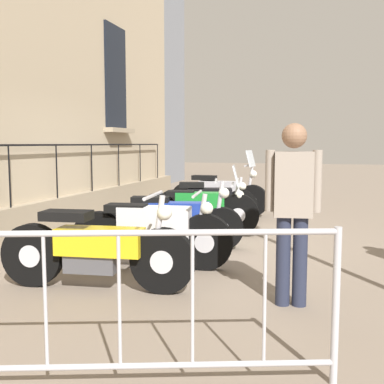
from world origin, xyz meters
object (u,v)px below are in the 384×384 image
(motorcycle_yellow, at_px, (97,250))
(motorcycle_silver, at_px, (219,195))
(motorcycle_white, at_px, (152,232))
(motorcycle_black, at_px, (207,202))
(crowd_barrier, at_px, (156,303))
(motorcycle_green, at_px, (199,209))
(pedestrian_standing, at_px, (293,203))
(motorcycle_blue, at_px, (174,221))

(motorcycle_yellow, height_order, motorcycle_silver, motorcycle_silver)
(motorcycle_white, bearing_deg, motorcycle_silver, 91.71)
(motorcycle_black, distance_m, crowd_barrier, 6.28)
(motorcycle_white, xyz_separation_m, motorcycle_black, (-0.13, 3.42, -0.03))
(motorcycle_yellow, relative_size, motorcycle_white, 1.04)
(motorcycle_green, height_order, motorcycle_black, motorcycle_green)
(crowd_barrier, bearing_deg, motorcycle_black, 101.23)
(motorcycle_silver, relative_size, crowd_barrier, 0.98)
(motorcycle_black, xyz_separation_m, pedestrian_standing, (1.94, -4.34, 0.58))
(pedestrian_standing, bearing_deg, motorcycle_white, 152.95)
(motorcycle_yellow, relative_size, motorcycle_green, 1.03)
(motorcycle_white, bearing_deg, motorcycle_black, 92.25)
(motorcycle_yellow, bearing_deg, motorcycle_green, 85.42)
(motorcycle_green, bearing_deg, motorcycle_silver, 93.68)
(motorcycle_silver, distance_m, pedestrian_standing, 5.78)
(motorcycle_yellow, relative_size, motorcycle_silver, 0.99)
(motorcycle_white, distance_m, crowd_barrier, 2.95)
(motorcycle_white, distance_m, motorcycle_green, 2.22)
(motorcycle_yellow, relative_size, pedestrian_standing, 1.23)
(motorcycle_silver, bearing_deg, motorcycle_white, -88.29)
(motorcycle_blue, bearing_deg, motorcycle_yellow, -94.77)
(motorcycle_blue, height_order, motorcycle_green, motorcycle_green)
(motorcycle_green, bearing_deg, motorcycle_yellow, -94.58)
(motorcycle_green, relative_size, pedestrian_standing, 1.19)
(pedestrian_standing, bearing_deg, motorcycle_blue, 132.77)
(crowd_barrier, bearing_deg, motorcycle_green, 102.25)
(motorcycle_yellow, distance_m, motorcycle_green, 3.23)
(motorcycle_yellow, distance_m, motorcycle_white, 1.03)
(motorcycle_yellow, xyz_separation_m, crowd_barrier, (1.34, -1.74, 0.14))
(motorcycle_blue, distance_m, motorcycle_black, 2.31)
(motorcycle_white, relative_size, motorcycle_black, 1.06)
(motorcycle_green, bearing_deg, motorcycle_blue, -94.23)
(motorcycle_blue, relative_size, motorcycle_green, 0.99)
(crowd_barrier, bearing_deg, pedestrian_standing, 68.41)
(motorcycle_blue, bearing_deg, pedestrian_standing, -47.23)
(motorcycle_blue, bearing_deg, crowd_barrier, -73.23)
(motorcycle_green, relative_size, crowd_barrier, 0.94)
(motorcycle_black, xyz_separation_m, motorcycle_silver, (-0.00, 1.07, 0.03))
(motorcycle_blue, xyz_separation_m, motorcycle_green, (0.08, 1.11, 0.04))
(motorcycle_green, xyz_separation_m, crowd_barrier, (1.08, -4.96, 0.12))
(motorcycle_black, height_order, crowd_barrier, crowd_barrier)
(motorcycle_white, bearing_deg, pedestrian_standing, -27.05)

